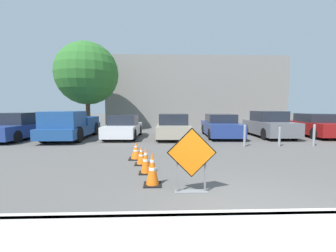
{
  "coord_description": "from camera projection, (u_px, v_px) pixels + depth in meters",
  "views": [
    {
      "loc": [
        -1.73,
        -3.5,
        1.86
      ],
      "look_at": [
        -1.32,
        8.17,
        0.87
      ],
      "focal_mm": 24.0,
      "sensor_mm": 36.0,
      "label": 1
    }
  ],
  "objects": [
    {
      "name": "traffic_cone_second",
      "position": [
        146.0,
        160.0,
        6.29
      ],
      "size": [
        0.39,
        0.39,
        0.76
      ],
      "color": "black",
      "rests_on": "ground_plane"
    },
    {
      "name": "parked_car_second",
      "position": [
        124.0,
        127.0,
        13.59
      ],
      "size": [
        1.93,
        4.15,
        1.38
      ],
      "rotation": [
        0.0,
        0.0,
        3.11
      ],
      "color": "silver",
      "rests_on": "ground_plane"
    },
    {
      "name": "pickup_truck",
      "position": [
        70.0,
        126.0,
        12.95
      ],
      "size": [
        2.11,
        5.28,
        1.63
      ],
      "rotation": [
        0.0,
        0.0,
        3.15
      ],
      "color": "navy",
      "rests_on": "ground_plane"
    },
    {
      "name": "parked_car_fourth",
      "position": [
        221.0,
        126.0,
        14.07
      ],
      "size": [
        2.15,
        4.6,
        1.42
      ],
      "rotation": [
        0.0,
        0.0,
        3.08
      ],
      "color": "navy",
      "rests_on": "ground_plane"
    },
    {
      "name": "parked_car_fifth",
      "position": [
        269.0,
        125.0,
        14.01
      ],
      "size": [
        1.96,
        4.24,
        1.61
      ],
      "rotation": [
        0.0,
        0.0,
        3.13
      ],
      "color": "slate",
      "rests_on": "ground_plane"
    },
    {
      "name": "traffic_cone_fourth",
      "position": [
        136.0,
        151.0,
        8.03
      ],
      "size": [
        0.52,
        0.52,
        0.62
      ],
      "color": "black",
      "rests_on": "ground_plane"
    },
    {
      "name": "bollard_second",
      "position": [
        279.0,
        136.0,
        10.62
      ],
      "size": [
        0.12,
        0.12,
        0.92
      ],
      "color": "gray",
      "rests_on": "ground_plane"
    },
    {
      "name": "traffic_cone_third",
      "position": [
        141.0,
        155.0,
        7.27
      ],
      "size": [
        0.42,
        0.42,
        0.61
      ],
      "color": "black",
      "rests_on": "ground_plane"
    },
    {
      "name": "building_facade_backdrop",
      "position": [
        194.0,
        93.0,
        23.22
      ],
      "size": [
        17.11,
        5.0,
        6.62
      ],
      "color": "gray",
      "rests_on": "ground_plane"
    },
    {
      "name": "bollard_third",
      "position": [
        314.0,
        135.0,
        10.67
      ],
      "size": [
        0.12,
        0.12,
        1.05
      ],
      "color": "gray",
      "rests_on": "ground_plane"
    },
    {
      "name": "parked_car_nearest",
      "position": [
        19.0,
        127.0,
        13.03
      ],
      "size": [
        2.12,
        4.72,
        1.54
      ],
      "rotation": [
        0.0,
        0.0,
        3.09
      ],
      "color": "navy",
      "rests_on": "ground_plane"
    },
    {
      "name": "road_closed_sign",
      "position": [
        192.0,
        158.0,
        4.82
      ],
      "size": [
        1.08,
        0.2,
        1.43
      ],
      "color": "black",
      "rests_on": "ground_plane"
    },
    {
      "name": "ground_plane",
      "position": [
        189.0,
        138.0,
        13.66
      ],
      "size": [
        96.0,
        96.0,
        0.0
      ],
      "primitive_type": "plane",
      "color": "#565451"
    },
    {
      "name": "bollard_nearest",
      "position": [
        245.0,
        135.0,
        10.56
      ],
      "size": [
        0.12,
        0.12,
        1.03
      ],
      "color": "gray",
      "rests_on": "ground_plane"
    },
    {
      "name": "traffic_cone_nearest",
      "position": [
        152.0,
        169.0,
        5.33
      ],
      "size": [
        0.42,
        0.42,
        0.8
      ],
      "color": "black",
      "rests_on": "ground_plane"
    },
    {
      "name": "parked_car_third",
      "position": [
        173.0,
        127.0,
        13.56
      ],
      "size": [
        2.06,
        4.38,
        1.46
      ],
      "rotation": [
        0.0,
        0.0,
        3.11
      ],
      "color": "#A39984",
      "rests_on": "ground_plane"
    },
    {
      "name": "curb_lip",
      "position": [
        265.0,
        216.0,
        3.7
      ],
      "size": [
        31.08,
        0.2,
        0.14
      ],
      "color": "beige",
      "rests_on": "ground_plane"
    },
    {
      "name": "parked_car_sixth",
      "position": [
        314.0,
        126.0,
        14.26
      ],
      "size": [
        2.02,
        4.47,
        1.45
      ],
      "rotation": [
        0.0,
        0.0,
        3.08
      ],
      "color": "maroon",
      "rests_on": "ground_plane"
    },
    {
      "name": "street_tree_behind_lot",
      "position": [
        87.0,
        74.0,
        17.01
      ],
      "size": [
        4.7,
        4.7,
        6.75
      ],
      "color": "#513823",
      "rests_on": "ground_plane"
    }
  ]
}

